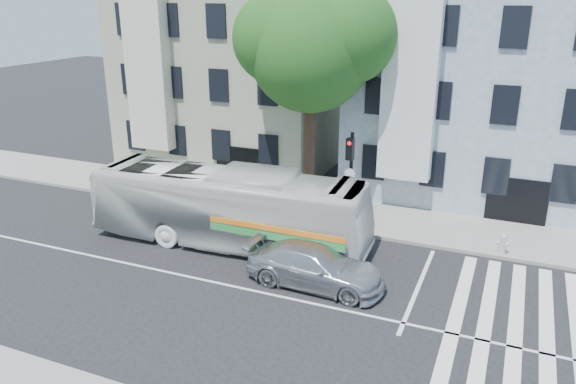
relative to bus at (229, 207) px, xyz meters
The scene contains 10 objects.
ground 3.89m from the bus, 65.09° to the right, with size 120.00×120.00×0.00m, color black.
sidewalk_far 5.26m from the bus, 72.80° to the left, with size 80.00×4.00×0.15m, color gray.
building_left 13.59m from the bus, 115.05° to the left, with size 12.00×10.00×11.00m, color #9D9F85.
building_right 15.04m from the bus, 54.28° to the left, with size 12.00×10.00×11.00m, color gray.
street_tree 8.45m from the bus, 74.41° to the left, with size 7.30×5.90×11.10m.
bus is the anchor object (origin of this frame).
sedan 4.99m from the bus, 23.01° to the right, with size 5.04×2.05×1.46m, color silver.
hedge 6.92m from the bus, 148.17° to the left, with size 8.50×0.84×0.70m, color #205A1D, non-canonical shape.
traffic_signal 5.27m from the bus, 32.49° to the left, with size 0.47×0.54×4.54m.
fire_hydrant 11.07m from the bus, 16.34° to the left, with size 0.47×0.27×0.83m.
Camera 1 is at (9.11, -15.63, 9.90)m, focal length 35.00 mm.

